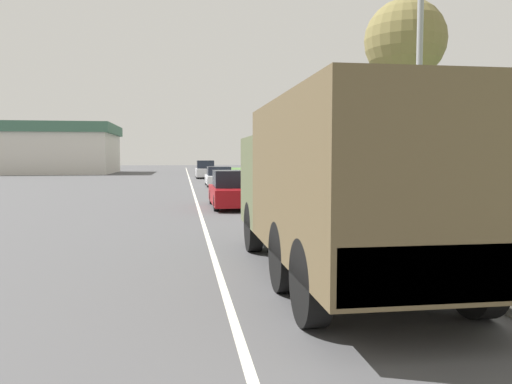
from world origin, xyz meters
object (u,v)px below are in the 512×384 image
object	(u,v)px
car_third_ahead	(205,170)
lamp_post	(409,81)
car_second_ahead	(219,177)
military_truck	(341,182)
car_nearest_ahead	(234,191)
pickup_truck	(483,198)

from	to	relation	value
car_third_ahead	lamp_post	bearing A→B (deg)	-85.61
car_second_ahead	military_truck	bearing A→B (deg)	-89.81
car_nearest_ahead	lamp_post	distance (m)	10.67
military_truck	lamp_post	distance (m)	4.29
car_nearest_ahead	car_third_ahead	distance (m)	28.46
car_nearest_ahead	car_third_ahead	size ratio (longest dim) A/B	1.02
military_truck	car_second_ahead	world-z (taller)	military_truck
pickup_truck	lamp_post	bearing A→B (deg)	-145.10
car_third_ahead	lamp_post	xyz separation A→B (m)	(2.93, -38.19, 3.05)
pickup_truck	car_third_ahead	bearing A→B (deg)	100.18
car_second_ahead	lamp_post	xyz separation A→B (m)	(2.58, -24.83, 3.19)
pickup_truck	lamp_post	xyz separation A→B (m)	(-3.49, -2.44, 2.92)
military_truck	car_third_ahead	bearing A→B (deg)	90.63
car_nearest_ahead	car_third_ahead	xyz separation A→B (m)	(0.11, 28.46, 0.08)
military_truck	car_second_ahead	xyz separation A→B (m)	(-0.09, 27.59, -1.03)
car_nearest_ahead	car_second_ahead	bearing A→B (deg)	88.23
car_third_ahead	military_truck	bearing A→B (deg)	-89.37
car_second_ahead	car_third_ahead	distance (m)	13.36
car_second_ahead	car_nearest_ahead	bearing A→B (deg)	-91.77
car_third_ahead	car_nearest_ahead	bearing A→B (deg)	-90.22
military_truck	lamp_post	world-z (taller)	lamp_post
car_second_ahead	lamp_post	world-z (taller)	lamp_post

